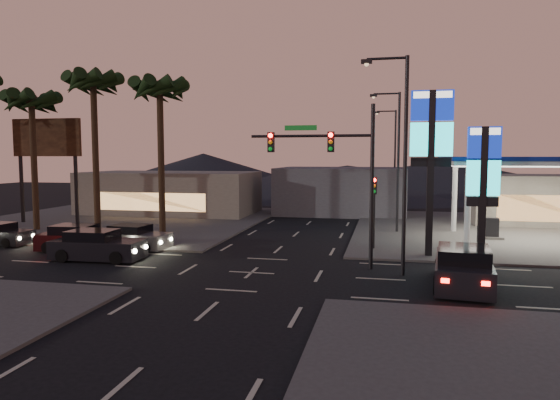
% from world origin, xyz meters
% --- Properties ---
extents(ground, '(140.00, 140.00, 0.00)m').
position_xyz_m(ground, '(0.00, 0.00, 0.00)').
color(ground, black).
rests_on(ground, ground).
extents(corner_lot_ne, '(24.00, 24.00, 0.12)m').
position_xyz_m(corner_lot_ne, '(16.00, 16.00, 0.06)').
color(corner_lot_ne, '#47443F').
rests_on(corner_lot_ne, ground).
extents(corner_lot_nw, '(24.00, 24.00, 0.12)m').
position_xyz_m(corner_lot_nw, '(-16.00, 16.00, 0.06)').
color(corner_lot_nw, '#47443F').
rests_on(corner_lot_nw, ground).
extents(gas_station, '(12.20, 8.20, 5.47)m').
position_xyz_m(gas_station, '(16.00, 12.00, 5.08)').
color(gas_station, silver).
rests_on(gas_station, ground).
extents(convenience_store, '(10.00, 6.00, 4.00)m').
position_xyz_m(convenience_store, '(18.00, 21.00, 2.00)').
color(convenience_store, '#726B5B').
rests_on(convenience_store, ground).
extents(pylon_sign_tall, '(2.20, 0.35, 9.00)m').
position_xyz_m(pylon_sign_tall, '(8.50, 5.50, 6.39)').
color(pylon_sign_tall, black).
rests_on(pylon_sign_tall, ground).
extents(pylon_sign_short, '(1.60, 0.35, 7.00)m').
position_xyz_m(pylon_sign_short, '(11.00, 4.50, 4.66)').
color(pylon_sign_short, black).
rests_on(pylon_sign_short, ground).
extents(traffic_signal_mast, '(6.10, 0.39, 8.00)m').
position_xyz_m(traffic_signal_mast, '(3.76, 1.99, 5.23)').
color(traffic_signal_mast, black).
rests_on(traffic_signal_mast, ground).
extents(pedestal_signal, '(0.32, 0.39, 4.30)m').
position_xyz_m(pedestal_signal, '(5.50, 6.98, 2.92)').
color(pedestal_signal, black).
rests_on(pedestal_signal, ground).
extents(streetlight_near, '(2.14, 0.25, 10.00)m').
position_xyz_m(streetlight_near, '(6.79, 1.00, 5.72)').
color(streetlight_near, black).
rests_on(streetlight_near, ground).
extents(streetlight_mid, '(2.14, 0.25, 10.00)m').
position_xyz_m(streetlight_mid, '(6.79, 14.00, 5.72)').
color(streetlight_mid, black).
rests_on(streetlight_mid, ground).
extents(streetlight_far, '(2.14, 0.25, 10.00)m').
position_xyz_m(streetlight_far, '(6.79, 28.00, 5.72)').
color(streetlight_far, black).
rests_on(streetlight_far, ground).
extents(palm_a, '(4.41, 4.41, 10.86)m').
position_xyz_m(palm_a, '(-9.00, 9.50, 9.43)').
color(palm_a, black).
rests_on(palm_a, ground).
extents(palm_b, '(4.41, 4.41, 11.46)m').
position_xyz_m(palm_b, '(-14.00, 9.50, 9.97)').
color(palm_b, black).
rests_on(palm_b, ground).
extents(palm_c, '(4.41, 4.41, 10.26)m').
position_xyz_m(palm_c, '(-19.00, 9.50, 8.88)').
color(palm_c, black).
rests_on(palm_c, ground).
extents(billboard, '(6.00, 0.30, 8.50)m').
position_xyz_m(billboard, '(-20.50, 13.00, 6.33)').
color(billboard, black).
rests_on(billboard, ground).
extents(building_far_west, '(16.00, 8.00, 4.00)m').
position_xyz_m(building_far_west, '(-14.00, 22.00, 2.00)').
color(building_far_west, '#726B5B').
rests_on(building_far_west, ground).
extents(building_far_mid, '(12.00, 9.00, 4.40)m').
position_xyz_m(building_far_mid, '(2.00, 26.00, 2.20)').
color(building_far_mid, '#4C4C51').
rests_on(building_far_mid, ground).
extents(hill_left, '(40.00, 40.00, 6.00)m').
position_xyz_m(hill_left, '(-25.00, 60.00, 3.00)').
color(hill_left, black).
rests_on(hill_left, ground).
extents(hill_right, '(50.00, 50.00, 5.00)m').
position_xyz_m(hill_right, '(15.00, 60.00, 2.50)').
color(hill_right, black).
rests_on(hill_right, ground).
extents(hill_center, '(60.00, 60.00, 4.00)m').
position_xyz_m(hill_center, '(0.00, 60.00, 2.00)').
color(hill_center, black).
rests_on(hill_center, ground).
extents(car_lane_a_front, '(4.96, 2.23, 1.59)m').
position_xyz_m(car_lane_a_front, '(-8.82, 1.16, 0.74)').
color(car_lane_a_front, black).
rests_on(car_lane_a_front, ground).
extents(car_lane_a_mid, '(4.86, 2.33, 1.54)m').
position_xyz_m(car_lane_a_mid, '(-11.25, 3.15, 0.72)').
color(car_lane_a_mid, black).
rests_on(car_lane_a_mid, ground).
extents(car_lane_b_front, '(4.50, 2.24, 1.42)m').
position_xyz_m(car_lane_b_front, '(-8.51, 4.53, 0.66)').
color(car_lane_b_front, slate).
rests_on(car_lane_b_front, ground).
extents(suv_station, '(2.76, 5.45, 1.75)m').
position_xyz_m(suv_station, '(9.40, -0.66, 0.81)').
color(suv_station, black).
rests_on(suv_station, ground).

